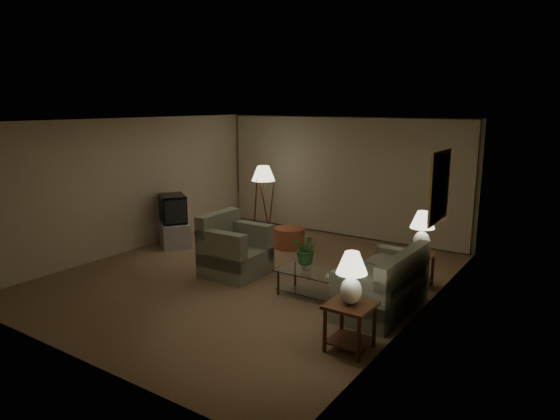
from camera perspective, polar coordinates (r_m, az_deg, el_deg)
The scene contains 16 objects.
ground at distance 8.91m, azimuth -3.34°, elevation -7.45°, with size 7.00×7.00×0.00m, color #987654.
room_shell at distance 9.71m, azimuth 2.05°, elevation 4.80°, with size 6.04×7.02×2.72m.
sofa at distance 7.51m, azimuth 11.54°, elevation -8.52°, with size 1.70×0.91×0.74m.
armchair at distance 8.84m, azimuth -5.09°, elevation -4.71°, with size 1.07×1.02×0.86m.
side_table_near at distance 6.29m, azimuth 8.02°, elevation -12.13°, with size 0.55×0.55×0.60m.
side_table_far at distance 8.57m, azimuth 15.70°, elevation -5.97°, with size 0.44×0.37×0.60m.
table_lamp_near at distance 6.07m, azimuth 8.18°, elevation -7.18°, with size 0.38×0.38×0.66m.
table_lamp_far at distance 8.40m, azimuth 15.94°, elevation -1.99°, with size 0.39×0.39×0.68m.
coffee_table at distance 7.89m, azimuth 3.99°, elevation -7.97°, with size 1.18×0.64×0.41m.
tv_cabinet at distance 10.93m, azimuth -12.03°, elevation -2.63°, with size 1.05×0.97×0.50m, color #AEAEB1.
crt_tv at distance 10.81m, azimuth -12.15°, elevation 0.16°, with size 0.85×0.80×0.59m, color black.
floor_lamp at distance 11.24m, azimuth -1.89°, elevation 1.15°, with size 0.52×0.52×1.62m.
ottoman at distance 10.49m, azimuth 1.07°, elevation -3.20°, with size 0.64×0.64×0.42m, color #AA5039.
vase at distance 7.89m, azimuth 3.07°, elevation -6.28°, with size 0.15×0.15×0.16m, color white.
flowers at distance 7.79m, azimuth 3.09°, elevation -4.01°, with size 0.44×0.38×0.49m, color #397F38.
book at distance 7.64m, azimuth 5.27°, elevation -7.51°, with size 0.15×0.20×0.02m, color olive.
Camera 1 is at (5.10, -6.67, 2.98)m, focal length 32.00 mm.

